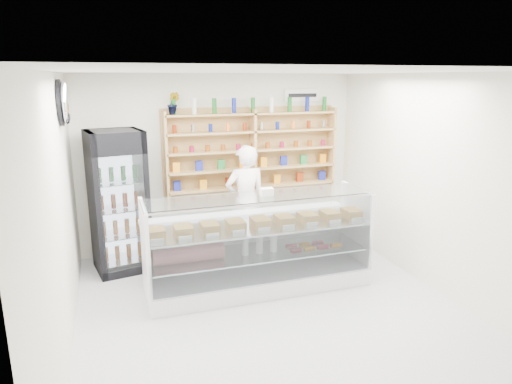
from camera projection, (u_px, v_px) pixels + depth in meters
name	position (u px, v px, depth m)	size (l,w,h in m)	color
room	(275.00, 200.00, 5.11)	(5.00, 5.00, 5.00)	#BDBCC1
display_counter	(258.00, 262.00, 6.06)	(2.94, 0.88, 1.28)	white
shop_worker	(246.00, 202.00, 7.03)	(0.64, 0.42, 1.75)	white
drinks_cooler	(118.00, 202.00, 6.49)	(0.85, 0.83, 2.04)	black
wall_shelving	(253.00, 150.00, 7.37)	(2.84, 0.28, 1.33)	tan
potted_plant	(173.00, 103.00, 6.80)	(0.18, 0.15, 0.33)	#1E6626
security_mirror	(65.00, 103.00, 5.29)	(0.15, 0.50, 0.50)	silver
wall_sign	(302.00, 95.00, 7.55)	(0.62, 0.03, 0.20)	white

